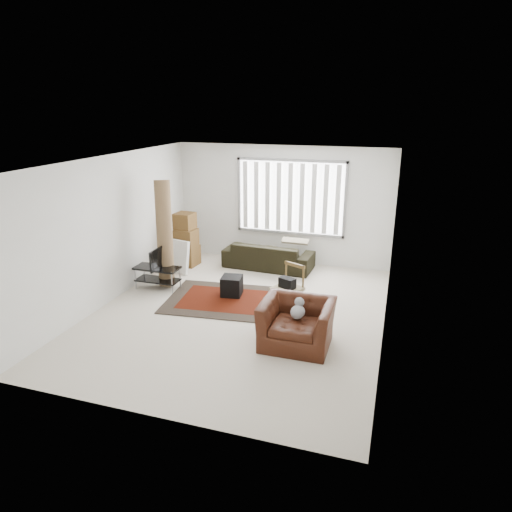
{
  "coord_description": "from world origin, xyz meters",
  "views": [
    {
      "loc": [
        2.54,
        -6.99,
        3.57
      ],
      "look_at": [
        0.27,
        0.17,
        1.05
      ],
      "focal_mm": 32.0,
      "sensor_mm": 36.0,
      "label": 1
    }
  ],
  "objects": [
    {
      "name": "moving_boxes",
      "position": [
        -2.02,
        2.07,
        0.57
      ],
      "size": [
        0.53,
        0.5,
        1.22
      ],
      "color": "brown",
      "rests_on": "ground"
    },
    {
      "name": "armchair",
      "position": [
        1.23,
        -0.78,
        0.41
      ],
      "size": [
        1.1,
        0.95,
        0.81
      ],
      "rotation": [
        0.0,
        0.0,
        0.0
      ],
      "color": "#3E190C",
      "rests_on": "ground"
    },
    {
      "name": "side_chair",
      "position": [
        0.8,
        0.35,
        0.48
      ],
      "size": [
        0.61,
        0.61,
        0.86
      ],
      "rotation": [
        0.0,
        0.0,
        -0.43
      ],
      "color": "#8B7E5B",
      "rests_on": "ground"
    },
    {
      "name": "room",
      "position": [
        0.03,
        0.51,
        1.76
      ],
      "size": [
        6.0,
        6.02,
        2.71
      ],
      "color": "beige",
      "rests_on": "ground"
    },
    {
      "name": "white_flatpack",
      "position": [
        -1.99,
        1.55,
        0.37
      ],
      "size": [
        0.61,
        0.33,
        0.74
      ],
      "primitive_type": "cube",
      "rotation": [
        -0.17,
        0.0,
        -0.22
      ],
      "color": "silver",
      "rests_on": "ground"
    },
    {
      "name": "tv",
      "position": [
        -1.95,
        0.59,
        0.67
      ],
      "size": [
        0.1,
        0.74,
        0.42
      ],
      "primitive_type": "imported",
      "rotation": [
        0.0,
        0.0,
        1.57
      ],
      "color": "black",
      "rests_on": "tv_stand"
    },
    {
      "name": "persian_rug",
      "position": [
        -0.29,
        0.45,
        0.01
      ],
      "size": [
        2.63,
        1.9,
        0.02
      ],
      "color": "black",
      "rests_on": "ground"
    },
    {
      "name": "sofa",
      "position": [
        -0.16,
        2.45,
        0.39
      ],
      "size": [
        2.05,
        0.98,
        0.77
      ],
      "primitive_type": "imported",
      "rotation": [
        0.0,
        0.0,
        3.09
      ],
      "color": "black",
      "rests_on": "ground"
    },
    {
      "name": "subwoofer",
      "position": [
        -0.39,
        0.68,
        0.21
      ],
      "size": [
        0.43,
        0.43,
        0.38
      ],
      "primitive_type": "cube",
      "rotation": [
        0.0,
        0.0,
        0.13
      ],
      "color": "black",
      "rests_on": "persian_rug"
    },
    {
      "name": "tv_stand",
      "position": [
        -1.95,
        0.59,
        0.33
      ],
      "size": [
        0.91,
        0.41,
        0.45
      ],
      "color": "black",
      "rests_on": "ground"
    },
    {
      "name": "rolled_rug",
      "position": [
        -1.9,
        0.9,
        1.08
      ],
      "size": [
        0.57,
        0.72,
        2.16
      ],
      "primitive_type": "cylinder",
      "rotation": [
        -0.16,
        0.0,
        0.44
      ],
      "color": "brown",
      "rests_on": "ground"
    }
  ]
}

